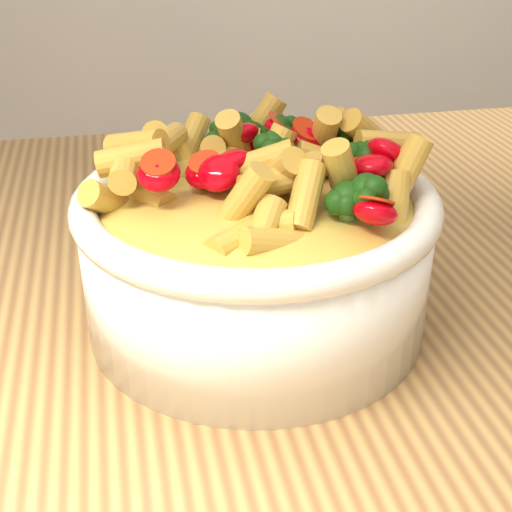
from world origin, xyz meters
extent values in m
cube|color=tan|center=(0.00, 0.00, 0.88)|extent=(1.20, 0.80, 0.04)
cylinder|color=white|center=(-0.07, -0.04, 0.95)|extent=(0.23, 0.23, 0.09)
ellipsoid|color=white|center=(-0.07, -0.04, 0.92)|extent=(0.22, 0.22, 0.04)
torus|color=white|center=(-0.07, -0.04, 0.99)|extent=(0.24, 0.24, 0.02)
ellipsoid|color=#F5DB53|center=(-0.07, -0.04, 0.99)|extent=(0.21, 0.21, 0.02)
camera|label=1|loc=(-0.16, -0.46, 1.18)|focal=50.00mm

